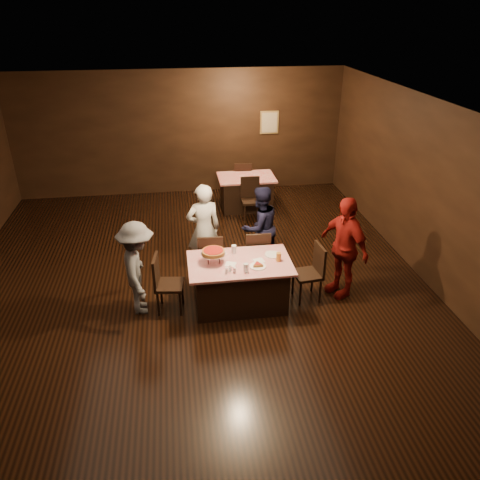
% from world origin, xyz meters
% --- Properties ---
extents(room, '(10.00, 10.04, 3.02)m').
position_xyz_m(room, '(0.00, 0.01, 2.14)').
color(room, black).
rests_on(room, ground).
extents(main_table, '(1.60, 1.00, 0.77)m').
position_xyz_m(main_table, '(0.70, -0.21, 0.39)').
color(main_table, '#A50B18').
rests_on(main_table, ground).
extents(back_table, '(1.30, 0.90, 0.77)m').
position_xyz_m(back_table, '(1.42, 3.69, 0.39)').
color(back_table, red).
rests_on(back_table, ground).
extents(chair_far_left, '(0.43, 0.43, 0.95)m').
position_xyz_m(chair_far_left, '(0.30, 0.54, 0.47)').
color(chair_far_left, black).
rests_on(chair_far_left, ground).
extents(chair_far_right, '(0.43, 0.43, 0.95)m').
position_xyz_m(chair_far_right, '(1.10, 0.54, 0.47)').
color(chair_far_right, black).
rests_on(chair_far_right, ground).
extents(chair_end_left, '(0.47, 0.47, 0.95)m').
position_xyz_m(chair_end_left, '(-0.40, -0.21, 0.47)').
color(chair_end_left, black).
rests_on(chair_end_left, ground).
extents(chair_end_right, '(0.46, 0.46, 0.95)m').
position_xyz_m(chair_end_right, '(1.80, -0.21, 0.47)').
color(chair_end_right, black).
rests_on(chair_end_right, ground).
extents(chair_back_near, '(0.42, 0.42, 0.95)m').
position_xyz_m(chair_back_near, '(1.42, 2.99, 0.47)').
color(chair_back_near, black).
rests_on(chair_back_near, ground).
extents(chair_back_far, '(0.45, 0.45, 0.95)m').
position_xyz_m(chair_back_far, '(1.42, 4.29, 0.47)').
color(chair_back_far, black).
rests_on(chair_back_far, ground).
extents(diner_white_jacket, '(0.66, 0.49, 1.65)m').
position_xyz_m(diner_white_jacket, '(0.23, 0.93, 0.83)').
color(diner_white_jacket, silver).
rests_on(diner_white_jacket, ground).
extents(diner_navy_hoodie, '(0.92, 0.84, 1.53)m').
position_xyz_m(diner_navy_hoodie, '(1.24, 0.99, 0.77)').
color(diner_navy_hoodie, black).
rests_on(diner_navy_hoodie, ground).
extents(diner_grey_knit, '(0.64, 1.02, 1.51)m').
position_xyz_m(diner_grey_knit, '(-0.85, -0.15, 0.76)').
color(diner_grey_knit, '#595A5E').
rests_on(diner_grey_knit, ground).
extents(diner_red_shirt, '(0.79, 1.09, 1.71)m').
position_xyz_m(diner_red_shirt, '(2.40, -0.11, 0.86)').
color(diner_red_shirt, maroon).
rests_on(diner_red_shirt, ground).
extents(pizza_stand, '(0.38, 0.38, 0.22)m').
position_xyz_m(pizza_stand, '(0.30, -0.16, 0.95)').
color(pizza_stand, black).
rests_on(pizza_stand, main_table).
extents(plate_with_slice, '(0.25, 0.25, 0.06)m').
position_xyz_m(plate_with_slice, '(0.95, -0.39, 0.80)').
color(plate_with_slice, white).
rests_on(plate_with_slice, main_table).
extents(plate_empty, '(0.25, 0.25, 0.01)m').
position_xyz_m(plate_empty, '(1.25, -0.06, 0.78)').
color(plate_empty, white).
rests_on(plate_empty, main_table).
extents(glass_front_left, '(0.08, 0.08, 0.14)m').
position_xyz_m(glass_front_left, '(0.75, -0.51, 0.84)').
color(glass_front_left, silver).
rests_on(glass_front_left, main_table).
extents(glass_amber, '(0.08, 0.08, 0.14)m').
position_xyz_m(glass_amber, '(1.30, -0.26, 0.84)').
color(glass_amber, '#BF7F26').
rests_on(glass_amber, main_table).
extents(glass_back, '(0.08, 0.08, 0.14)m').
position_xyz_m(glass_back, '(0.65, 0.09, 0.84)').
color(glass_back, silver).
rests_on(glass_back, main_table).
extents(condiments, '(0.17, 0.10, 0.09)m').
position_xyz_m(condiments, '(0.52, -0.49, 0.82)').
color(condiments, silver).
rests_on(condiments, main_table).
extents(napkin_center, '(0.19, 0.19, 0.01)m').
position_xyz_m(napkin_center, '(1.00, -0.21, 0.77)').
color(napkin_center, white).
rests_on(napkin_center, main_table).
extents(napkin_left, '(0.21, 0.21, 0.01)m').
position_xyz_m(napkin_left, '(0.55, -0.26, 0.77)').
color(napkin_left, white).
rests_on(napkin_left, main_table).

